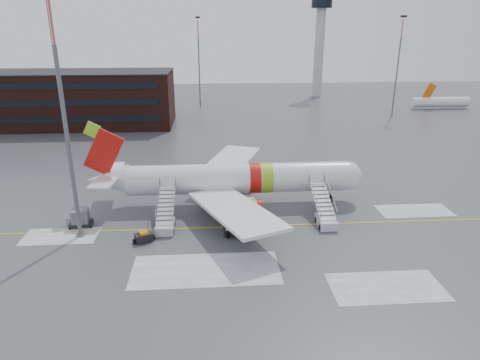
{
  "coord_description": "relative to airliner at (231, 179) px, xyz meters",
  "views": [
    {
      "loc": [
        -5.24,
        -45.41,
        21.78
      ],
      "look_at": [
        -1.78,
        3.76,
        4.0
      ],
      "focal_mm": 32.0,
      "sensor_mm": 36.0,
      "label": 1
    }
  ],
  "objects": [
    {
      "name": "distant_aircraft",
      "position": [
        65.23,
        58.24,
        -3.42
      ],
      "size": [
        35.0,
        18.0,
        8.0
      ],
      "primitive_type": null,
      "color": "#D8590C",
      "rests_on": "ground"
    },
    {
      "name": "airliner",
      "position": [
        0.0,
        0.0,
        0.0
      ],
      "size": [
        35.03,
        32.97,
        11.18
      ],
      "color": "white",
      "rests_on": "ground"
    },
    {
      "name": "pushback_tug",
      "position": [
        -0.02,
        -8.6,
        -2.66
      ],
      "size": [
        3.04,
        2.3,
        1.72
      ],
      "color": "black",
      "rests_on": "ground"
    },
    {
      "name": "control_tower",
      "position": [
        32.73,
        89.24,
        15.33
      ],
      "size": [
        6.4,
        6.4,
        30.0
      ],
      "color": "#B2B5BA",
      "rests_on": "ground"
    },
    {
      "name": "uld_container",
      "position": [
        -17.7,
        -5.22,
        -2.47
      ],
      "size": [
        2.69,
        2.1,
        2.03
      ],
      "color": "black",
      "rests_on": "ground"
    },
    {
      "name": "light_mast_far_n",
      "position": [
        -5.27,
        72.24,
        10.42
      ],
      "size": [
        1.2,
        1.2,
        24.25
      ],
      "color": "#595B60",
      "rests_on": "ground"
    },
    {
      "name": "light_mast_near",
      "position": [
        -17.07,
        -7.76,
        9.73
      ],
      "size": [
        1.2,
        1.2,
        25.41
      ],
      "color": "#595B60",
      "rests_on": "ground"
    },
    {
      "name": "baggage_tractor",
      "position": [
        -9.91,
        -9.66,
        -2.9
      ],
      "size": [
        2.48,
        1.73,
        1.21
      ],
      "color": "black",
      "rests_on": "ground"
    },
    {
      "name": "airstair_aft",
      "position": [
        -7.85,
        -6.54,
        -2.35
      ],
      "size": [
        2.05,
        7.7,
        3.48
      ],
      "color": "#ADB0B5",
      "rests_on": "ground"
    },
    {
      "name": "terminal_building",
      "position": [
        -42.27,
        49.22,
        2.78
      ],
      "size": [
        62.0,
        16.11,
        12.3
      ],
      "color": "#3F1E16",
      "rests_on": "ground"
    },
    {
      "name": "ground",
      "position": [
        2.73,
        -5.76,
        -3.42
      ],
      "size": [
        260.0,
        260.0,
        0.0
      ],
      "primitive_type": "plane",
      "color": "#494C4F",
      "rests_on": "ground"
    },
    {
      "name": "light_mast_far_ne",
      "position": [
        44.73,
        56.24,
        10.42
      ],
      "size": [
        1.2,
        1.2,
        24.25
      ],
      "color": "#595B60",
      "rests_on": "ground"
    },
    {
      "name": "airstair_fwd",
      "position": [
        10.55,
        -6.54,
        -2.35
      ],
      "size": [
        2.05,
        7.7,
        3.48
      ],
      "color": "silver",
      "rests_on": "ground"
    }
  ]
}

